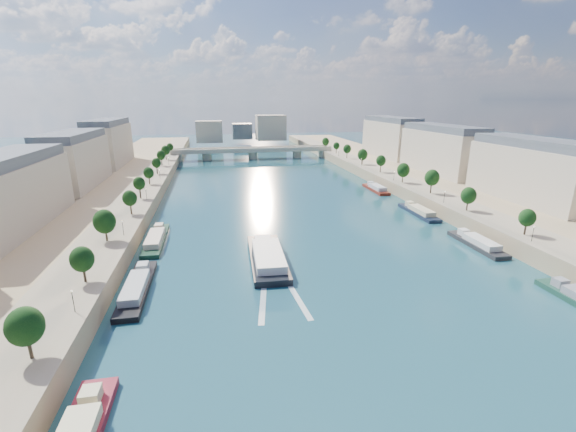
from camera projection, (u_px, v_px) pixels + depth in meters
name	position (u px, v px, depth m)	size (l,w,h in m)	color
ground	(291.00, 213.00, 143.48)	(700.00, 700.00, 0.00)	#0C3337
quay_left	(83.00, 217.00, 129.69)	(44.00, 520.00, 5.00)	#9E8460
quay_right	(465.00, 197.00, 155.82)	(44.00, 520.00, 5.00)	#9E8460
pave_left	(129.00, 207.00, 131.67)	(14.00, 520.00, 0.10)	gray
pave_right	(432.00, 193.00, 152.36)	(14.00, 520.00, 0.10)	gray
trees_left	(134.00, 190.00, 132.34)	(4.80, 268.80, 8.26)	#382B1E
trees_right	(416.00, 175.00, 159.82)	(4.80, 268.80, 8.26)	#382B1E
lamps_left	(136.00, 207.00, 122.30)	(0.36, 200.36, 4.28)	black
lamps_right	(416.00, 184.00, 155.45)	(0.36, 200.36, 4.28)	black
buildings_left	(47.00, 171.00, 134.56)	(16.00, 226.00, 23.20)	#C4B296
buildings_right	(479.00, 158.00, 165.40)	(16.00, 226.00, 23.20)	#C4B296
skyline	(247.00, 129.00, 346.07)	(79.00, 42.00, 22.00)	#C4B296
bridge	(253.00, 152.00, 271.76)	(112.00, 12.00, 8.15)	#C1B79E
tour_barge	(268.00, 257.00, 99.86)	(10.05, 30.93, 4.15)	black
wake	(278.00, 291.00, 84.68)	(10.76, 26.01, 0.04)	silver
moored_barges_left	(121.00, 329.00, 69.21)	(5.00, 122.02, 3.60)	#162031
moored_barges_right	(478.00, 244.00, 109.89)	(5.00, 163.82, 3.60)	black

